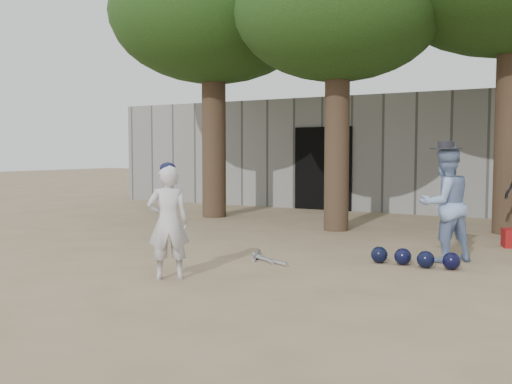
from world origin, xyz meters
The scene contains 6 objects.
ground centered at (0.00, 0.00, 0.00)m, with size 70.00×70.00×0.00m, color #937C5E.
boy_player centered at (0.42, -0.83, 0.69)m, with size 0.50×0.33×1.38m, color silver.
spectator_blue centered at (3.09, 1.95, 0.81)m, with size 0.78×0.61×1.61m, color #7F98C5.
back_building centered at (0.00, 10.33, 1.50)m, with size 16.00×5.24×3.00m.
helmet_row centered at (2.83, 1.38, 0.12)m, with size 1.19×0.29×0.23m.
bat_pile centered at (0.84, 0.78, 0.03)m, with size 0.87×0.75×0.06m.
Camera 1 is at (4.70, -6.25, 1.53)m, focal length 40.00 mm.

